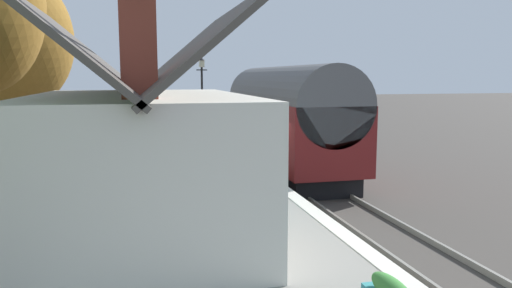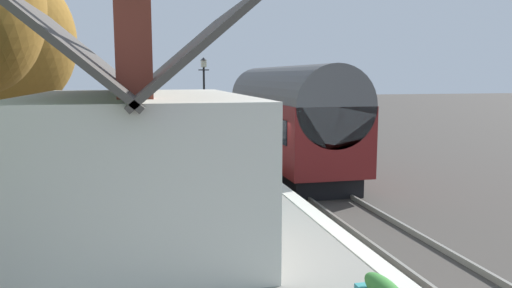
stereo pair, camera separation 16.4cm
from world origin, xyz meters
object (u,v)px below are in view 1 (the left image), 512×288
at_px(planter_corner_building, 123,150).
at_px(bench_by_lamp, 196,141).
at_px(bench_platform_end, 186,135).
at_px(tree_distant, 16,40).
at_px(planter_edge_far, 183,154).
at_px(planter_bench_right, 180,167).
at_px(train, 286,118).
at_px(lamp_post_platform, 202,83).
at_px(station_building, 141,156).
at_px(bench_near_building, 185,125).
at_px(planter_edge_near, 156,141).
at_px(station_sign_board, 241,132).
at_px(planter_by_door, 214,162).
at_px(planter_under_sign, 152,129).

bearing_deg(planter_corner_building, bench_by_lamp, -75.65).
distance_m(bench_platform_end, tree_distant, 8.54).
relative_size(planter_edge_far, planter_bench_right, 0.93).
xyz_separation_m(planter_corner_building, planter_bench_right, (-3.62, -1.78, -0.05)).
relative_size(train, lamp_post_platform, 2.69).
height_order(station_building, lamp_post_platform, station_building).
distance_m(bench_near_building, planter_edge_near, 5.50).
xyz_separation_m(bench_platform_end, lamp_post_platform, (1.58, -0.95, 2.24)).
bearing_deg(bench_platform_end, lamp_post_platform, -30.98).
bearing_deg(train, planter_edge_far, 117.62).
relative_size(bench_platform_end, station_sign_board, 0.90).
distance_m(planter_corner_building, planter_by_door, 4.60).
distance_m(bench_platform_end, planter_by_door, 6.38).
xyz_separation_m(planter_under_sign, station_sign_board, (-8.27, -2.67, 0.70)).
xyz_separation_m(planter_edge_far, planter_edge_near, (3.89, 0.77, -0.02)).
bearing_deg(planter_by_door, station_sign_board, -51.70).
height_order(bench_platform_end, planter_by_door, bench_platform_end).
xyz_separation_m(train, planter_under_sign, (5.27, 5.19, -0.87)).
height_order(train, bench_near_building, train).
bearing_deg(planter_edge_far, bench_by_lamp, -15.99).
xyz_separation_m(planter_bench_right, tree_distant, (8.67, 6.27, 4.37)).
bearing_deg(lamp_post_platform, train, -145.16).
height_order(planter_edge_near, lamp_post_platform, lamp_post_platform).
distance_m(planter_by_door, tree_distant, 12.12).
height_order(train, station_sign_board, train).
bearing_deg(station_sign_board, planter_bench_right, 112.00).
relative_size(train, planter_edge_near, 14.17).
relative_size(planter_by_door, station_sign_board, 0.50).
relative_size(station_building, planter_edge_near, 9.48).
bearing_deg(bench_platform_end, planter_corner_building, 136.64).
distance_m(station_building, bench_by_lamp, 9.99).
bearing_deg(bench_by_lamp, train, -97.57).
distance_m(planter_corner_building, station_sign_board, 4.87).
bearing_deg(planter_by_door, station_building, 156.75).
xyz_separation_m(planter_corner_building, station_sign_board, (-2.76, -3.92, 0.87)).
height_order(bench_by_lamp, planter_edge_near, bench_by_lamp).
bearing_deg(bench_by_lamp, station_sign_board, -162.69).
height_order(planter_edge_far, planter_under_sign, planter_under_sign).
height_order(bench_platform_end, lamp_post_platform, lamp_post_platform).
height_order(bench_near_building, lamp_post_platform, lamp_post_platform).
bearing_deg(planter_edge_near, planter_under_sign, 0.25).
height_order(planter_edge_near, station_sign_board, station_sign_board).
bearing_deg(tree_distant, planter_bench_right, -144.14).
bearing_deg(train, planter_corner_building, 92.18).
bearing_deg(train, bench_by_lamp, 82.43).
relative_size(train, bench_by_lamp, 7.47).
bearing_deg(station_sign_board, planter_edge_near, 30.02).
bearing_deg(planter_edge_near, bench_by_lamp, -125.22).
distance_m(train, tree_distant, 12.38).
bearing_deg(planter_by_door, tree_distant, 40.43).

